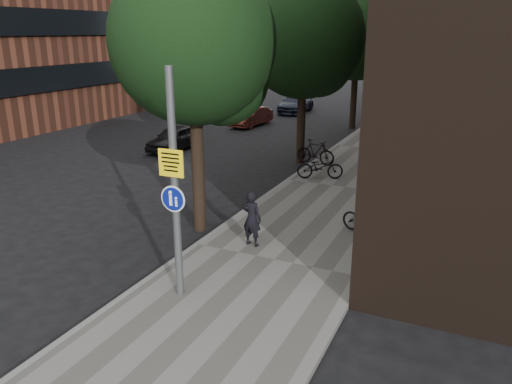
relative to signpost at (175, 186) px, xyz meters
The scene contains 15 objects.
ground 2.87m from the signpost, 44.20° to the right, with size 120.00×120.00×0.00m, color black.
sidewalk 9.49m from the signpost, 82.48° to the left, with size 4.50×60.00×0.12m, color slate.
curb_edge 9.47m from the signpost, 96.61° to the left, with size 0.15×60.00×0.13m, color slate.
street_tree_near 4.78m from the signpost, 113.03° to the left, with size 4.40×4.40×7.50m.
street_tree_mid 12.59m from the signpost, 97.37° to the left, with size 5.00×5.00×7.80m.
street_tree_far 21.43m from the signpost, 94.26° to the left, with size 5.00×5.00×7.80m.
signpost is the anchor object (origin of this frame).
pedestrian 3.43m from the signpost, 84.00° to the left, with size 0.55×0.36×1.50m, color black.
parked_bike_facade_near 6.16m from the signpost, 59.56° to the left, with size 0.57×1.62×0.85m, color black.
parked_bike_facade_far 11.58m from the signpost, 75.94° to the left, with size 0.44×1.56×0.94m, color black.
parked_bike_curb_near 9.94m from the signpost, 89.96° to the left, with size 0.61×1.75×0.92m, color black.
parked_bike_curb_far 11.93m from the signpost, 94.15° to the left, with size 0.50×1.75×1.05m, color black.
parked_car_near 14.51m from the signpost, 124.22° to the left, with size 1.36×3.38×1.15m, color black.
parked_car_mid 20.77m from the signpost, 111.13° to the left, with size 1.21×3.47×1.14m, color #5B211A.
parked_car_far 26.50m from the signpost, 105.09° to the left, with size 1.79×4.40×1.28m, color #1D2434.
Camera 1 is at (4.60, -7.13, 5.56)m, focal length 35.00 mm.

